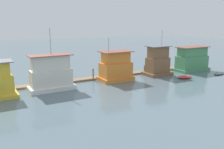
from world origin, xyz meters
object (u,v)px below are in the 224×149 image
Objects in this scene: houseboat_green at (192,60)px; mooring_post_near_left at (93,75)px; houseboat_white at (51,75)px; houseboat_orange at (116,68)px; dinghy_grey at (219,73)px; dinghy_red at (185,77)px; houseboat_brown at (158,62)px; mooring_post_centre at (144,70)px.

houseboat_green reaches higher than mooring_post_near_left.
houseboat_white is 1.23× the size of houseboat_orange.
dinghy_grey is at bearing -9.17° from houseboat_white.
dinghy_red reaches higher than dinghy_grey.
houseboat_orange is at bearing 179.66° from houseboat_brown.
mooring_post_near_left is at bearing 162.93° from dinghy_grey.
dinghy_red is 0.89× the size of dinghy_grey.
houseboat_brown is 2.81× the size of dinghy_red.
dinghy_grey is 1.94× the size of mooring_post_centre.
houseboat_brown is at bearing 0.84° from houseboat_white.
houseboat_orange reaches higher than dinghy_red.
mooring_post_near_left reaches higher than dinghy_red.
houseboat_brown reaches higher than dinghy_red.
houseboat_white is 18.98m from mooring_post_centre.
houseboat_green is at bearing -0.74° from houseboat_orange.
houseboat_green is 10.78m from mooring_post_centre.
houseboat_brown is 8.84m from houseboat_green.
mooring_post_near_left is 10.93m from mooring_post_centre.
dinghy_grey is at bearing -26.22° from houseboat_brown.
dinghy_red is at bearing -23.27° from mooring_post_near_left.
dinghy_red is 1.72× the size of mooring_post_centre.
dinghy_red is (22.92, -4.33, -2.09)m from houseboat_white.
houseboat_orange is at bearing 179.26° from houseboat_green.
dinghy_grey is (8.43, -0.74, -0.06)m from dinghy_red.
mooring_post_near_left is (-23.48, 7.21, 0.88)m from dinghy_grey.
houseboat_brown is at bearing -48.06° from mooring_post_centre.
houseboat_orange reaches higher than mooring_post_near_left.
mooring_post_centre reaches higher than dinghy_grey.
dinghy_grey is at bearing -68.36° from houseboat_green.
houseboat_white is 5.34× the size of mooring_post_centre.
houseboat_brown reaches higher than dinghy_grey.
dinghy_red is at bearing -21.98° from houseboat_orange.
houseboat_white is at bearing 169.31° from dinghy_red.
houseboat_green reaches higher than dinghy_red.
houseboat_orange reaches higher than dinghy_grey.
dinghy_red is at bearing -61.96° from houseboat_brown.
houseboat_brown reaches higher than houseboat_green.
mooring_post_near_left reaches higher than mooring_post_centre.
mooring_post_near_left is (-12.59, 1.85, -1.35)m from houseboat_brown.
houseboat_white reaches higher than dinghy_red.
mooring_post_near_left is at bearing 15.25° from houseboat_white.
houseboat_brown is 2.50× the size of dinghy_grey.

